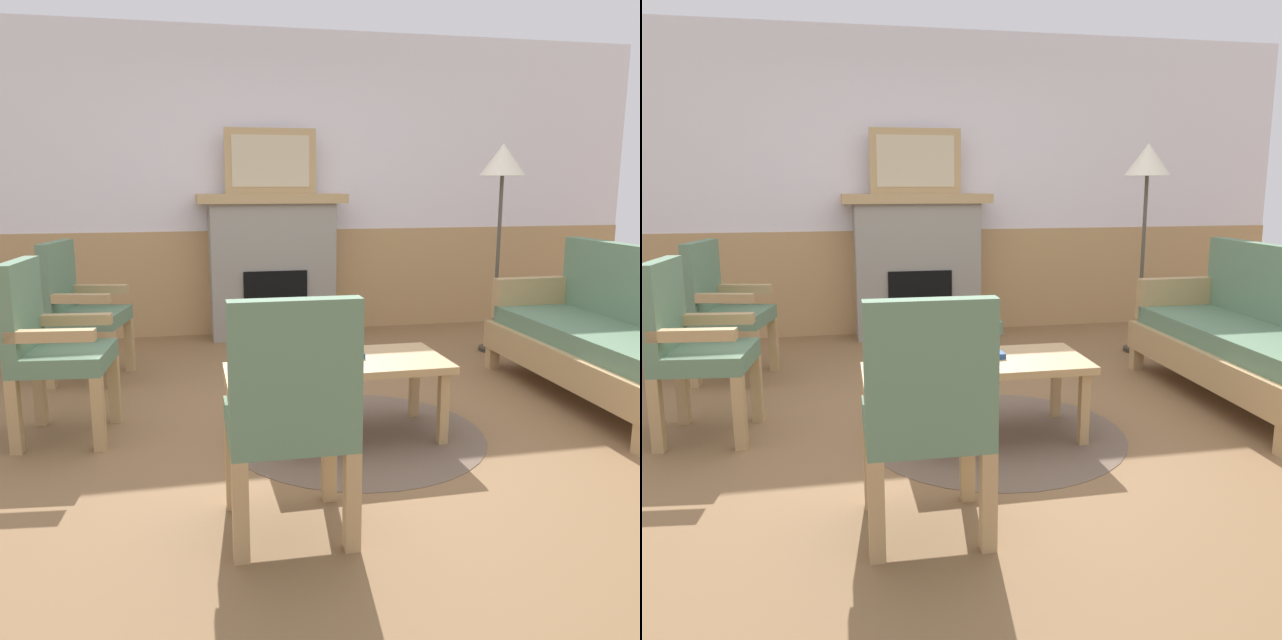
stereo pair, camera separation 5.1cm
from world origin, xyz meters
The scene contains 13 objects.
ground_plane centered at (0.00, 0.00, 0.00)m, with size 14.00×14.00×0.00m, color olive.
wall_back centered at (0.00, 2.60, 1.31)m, with size 7.20×0.14×2.70m.
fireplace centered at (0.00, 2.35, 0.65)m, with size 1.30×0.44×1.28m.
framed_picture centered at (0.00, 2.35, 1.56)m, with size 0.80×0.04×0.56m.
couch centered at (1.81, 0.08, 0.40)m, with size 0.70×1.80×0.98m.
coffee_table centered at (0.09, -0.18, 0.39)m, with size 0.96×0.56×0.44m.
round_rug centered at (0.09, -0.18, 0.00)m, with size 1.43×1.43×0.01m, color brown.
book_on_table centered at (0.01, -0.13, 0.46)m, with size 0.22×0.16×0.03m, color navy.
footstool centered at (0.27, 1.31, 0.28)m, with size 0.40×0.40×0.36m.
armchair_near_fireplace centered at (-1.54, 0.14, 0.54)m, with size 0.53×0.53×0.98m.
armchair_by_window_left centered at (-1.53, 1.27, 0.54)m, with size 0.58×0.58×0.98m.
armchair_front_left centered at (-0.45, -1.18, 0.54)m, with size 0.49×0.49×0.98m.
floor_lamp_by_couch centered at (1.72, 1.41, 1.45)m, with size 0.36×0.36×1.68m.
Camera 2 is at (-0.81, -3.57, 1.38)m, focal length 37.40 mm.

